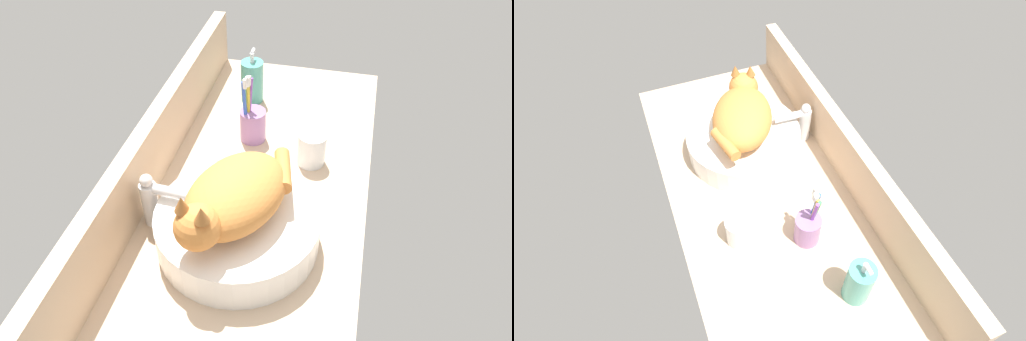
# 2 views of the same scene
# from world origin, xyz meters

# --- Properties ---
(ground_plane) EXTENTS (1.14, 0.52, 0.04)m
(ground_plane) POSITION_xyz_m (0.00, 0.00, -0.02)
(ground_plane) COLOR tan
(backsplash_panel) EXTENTS (1.14, 0.04, 0.16)m
(backsplash_panel) POSITION_xyz_m (0.00, 0.24, 0.08)
(backsplash_panel) COLOR #CCAD8C
(backsplash_panel) RESTS_ON ground_plane
(sink_basin) EXTENTS (0.34, 0.34, 0.08)m
(sink_basin) POSITION_xyz_m (-0.18, -0.00, 0.04)
(sink_basin) COLOR white
(sink_basin) RESTS_ON ground_plane
(cat) EXTENTS (0.30, 0.25, 0.14)m
(cat) POSITION_xyz_m (-0.19, 0.00, 0.14)
(cat) COLOR orange
(cat) RESTS_ON sink_basin
(faucet) EXTENTS (0.04, 0.12, 0.14)m
(faucet) POSITION_xyz_m (-0.16, 0.18, 0.07)
(faucet) COLOR silver
(faucet) RESTS_ON ground_plane
(soap_dispenser) EXTENTS (0.06, 0.06, 0.16)m
(soap_dispenser) POSITION_xyz_m (0.36, 0.09, 0.06)
(soap_dispenser) COLOR teal
(soap_dispenser) RESTS_ON ground_plane
(toothbrush_cup) EXTENTS (0.07, 0.07, 0.19)m
(toothbrush_cup) POSITION_xyz_m (0.18, 0.05, 0.05)
(toothbrush_cup) COLOR #996BA8
(toothbrush_cup) RESTS_ON ground_plane
(water_glass) EXTENTS (0.07, 0.07, 0.08)m
(water_glass) POSITION_xyz_m (0.11, -0.11, 0.04)
(water_glass) COLOR white
(water_glass) RESTS_ON ground_plane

